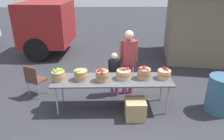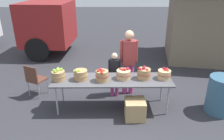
% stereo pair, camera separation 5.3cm
% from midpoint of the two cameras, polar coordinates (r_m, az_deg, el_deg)
% --- Properties ---
extents(ground_plane, '(40.00, 40.00, 0.00)m').
position_cam_midpoint_polar(ground_plane, '(5.20, -0.22, -9.95)').
color(ground_plane, '#2D2D33').
extents(market_table, '(2.70, 0.76, 0.75)m').
position_cam_midpoint_polar(market_table, '(4.85, -0.24, -2.88)').
color(market_table, '#4C4C51').
rests_on(market_table, ground).
extents(apple_basket_green_0, '(0.31, 0.31, 0.27)m').
position_cam_midpoint_polar(apple_basket_green_0, '(4.90, -14.47, -1.36)').
color(apple_basket_green_0, '#A87F51').
rests_on(apple_basket_green_0, market_table).
extents(apple_basket_green_1, '(0.33, 0.33, 0.28)m').
position_cam_midpoint_polar(apple_basket_green_1, '(4.83, -8.72, -1.26)').
color(apple_basket_green_1, '#A87F51').
rests_on(apple_basket_green_1, market_table).
extents(apple_basket_red_0, '(0.30, 0.30, 0.29)m').
position_cam_midpoint_polar(apple_basket_red_0, '(4.71, -2.95, -1.44)').
color(apple_basket_red_0, '#A87F51').
rests_on(apple_basket_red_0, market_table).
extents(apple_basket_red_1, '(0.34, 0.34, 0.25)m').
position_cam_midpoint_polar(apple_basket_red_1, '(4.84, 2.85, -1.01)').
color(apple_basket_red_1, tan).
rests_on(apple_basket_red_1, market_table).
extents(apple_basket_red_2, '(0.31, 0.31, 0.29)m').
position_cam_midpoint_polar(apple_basket_red_2, '(4.88, 8.23, -0.84)').
color(apple_basket_red_2, '#A87F51').
rests_on(apple_basket_red_2, market_table).
extents(apple_basket_red_3, '(0.31, 0.31, 0.24)m').
position_cam_midpoint_polar(apple_basket_red_3, '(4.98, 13.55, -0.99)').
color(apple_basket_red_3, tan).
rests_on(apple_basket_red_3, market_table).
extents(vendor_adult, '(0.45, 0.25, 1.71)m').
position_cam_midpoint_polar(vendor_adult, '(5.41, 4.16, 3.27)').
color(vendor_adult, '#CC3F8C').
rests_on(vendor_adult, ground).
extents(child_customer, '(0.31, 0.17, 1.19)m').
position_cam_midpoint_polar(child_customer, '(5.38, 0.37, -0.34)').
color(child_customer, '#CC3F8C').
rests_on(child_customer, ground).
extents(food_kiosk, '(3.96, 3.47, 2.74)m').
position_cam_midpoint_polar(food_kiosk, '(8.84, 24.71, 11.63)').
color(food_kiosk, '#726651').
rests_on(food_kiosk, ground).
extents(folding_chair, '(0.54, 0.54, 0.86)m').
position_cam_midpoint_polar(folding_chair, '(5.79, -20.31, -2.14)').
color(folding_chair, brown).
rests_on(folding_chair, ground).
extents(trash_barrel, '(0.64, 0.64, 0.87)m').
position_cam_midpoint_polar(trash_barrel, '(5.44, 26.97, -5.86)').
color(trash_barrel, '#335972').
rests_on(trash_barrel, ground).
extents(produce_crate, '(0.44, 0.44, 0.44)m').
position_cam_midpoint_polar(produce_crate, '(4.77, 5.94, -10.35)').
color(produce_crate, tan).
rests_on(produce_crate, ground).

